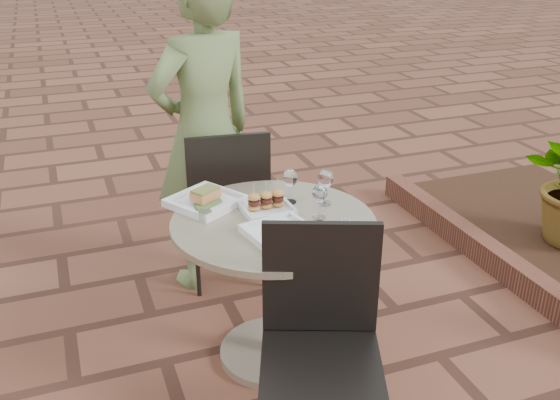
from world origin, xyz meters
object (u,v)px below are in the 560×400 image
object	(u,v)px
cafe_table	(274,269)
diner	(205,133)
plate_salmon	(206,200)
plate_sliders	(266,204)
chair_near	(321,327)
plate_tuna	(281,233)
chair_far	(227,196)

from	to	relation	value
cafe_table	diner	bearing A→B (deg)	96.52
plate_salmon	plate_sliders	distance (m)	0.28
plate_sliders	cafe_table	bearing A→B (deg)	-90.91
chair_near	plate_sliders	bearing A→B (deg)	109.79
plate_tuna	cafe_table	bearing A→B (deg)	81.16
chair_near	plate_sliders	world-z (taller)	chair_near
chair_far	diner	size ratio (longest dim) A/B	0.53
chair_near	plate_tuna	size ratio (longest dim) A/B	3.01
plate_sliders	plate_tuna	size ratio (longest dim) A/B	0.73
plate_salmon	plate_tuna	world-z (taller)	plate_salmon
cafe_table	chair_near	size ratio (longest dim) A/B	0.97
cafe_table	chair_far	size ratio (longest dim) A/B	0.97
chair_near	diner	xyz separation A→B (m)	(-0.08, 1.39, 0.33)
cafe_table	plate_tuna	bearing A→B (deg)	-98.84
chair_far	plate_tuna	xyz separation A→B (m)	(-0.01, -0.87, 0.20)
plate_sliders	plate_tuna	distance (m)	0.26
diner	plate_tuna	xyz separation A→B (m)	(0.07, -0.98, -0.14)
chair_far	plate_salmon	world-z (taller)	chair_far
chair_near	plate_salmon	xyz separation A→B (m)	(-0.22, 0.82, 0.20)
cafe_table	plate_sliders	world-z (taller)	plate_sliders
chair_near	plate_tuna	bearing A→B (deg)	112.30
chair_far	chair_near	world-z (taller)	same
chair_near	cafe_table	bearing A→B (deg)	109.63
chair_near	plate_sliders	distance (m)	0.70
diner	plate_sliders	size ratio (longest dim) A/B	7.81
diner	plate_salmon	world-z (taller)	diner
plate_salmon	chair_far	bearing A→B (deg)	64.16
plate_tuna	plate_salmon	bearing A→B (deg)	117.17
cafe_table	chair_far	xyz separation A→B (m)	(-0.01, 0.72, 0.07)
cafe_table	chair_near	bearing A→B (deg)	-91.91
diner	plate_salmon	distance (m)	0.60
chair_far	chair_near	size ratio (longest dim) A/B	1.00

